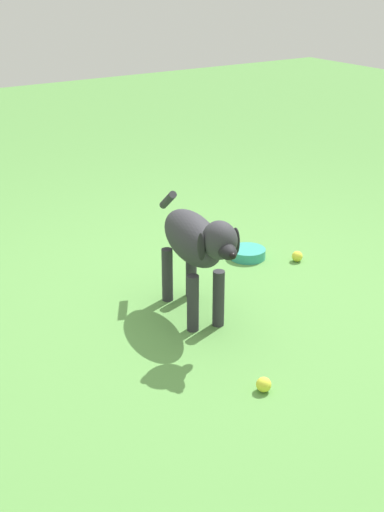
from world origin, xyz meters
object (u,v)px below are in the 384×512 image
at_px(dog, 196,243).
at_px(water_bowl, 248,253).
at_px(tennis_ball_1, 264,385).
at_px(tennis_ball_0, 297,256).

height_order(dog, water_bowl, dog).
relative_size(tennis_ball_1, water_bowl, 0.30).
bearing_deg(tennis_ball_1, dog, -100.55).
relative_size(tennis_ball_0, water_bowl, 0.30).
height_order(tennis_ball_0, water_bowl, tennis_ball_0).
bearing_deg(tennis_ball_1, tennis_ball_0, -137.02).
bearing_deg(tennis_ball_1, water_bowl, -124.87).
bearing_deg(dog, water_bowl, 134.76).
distance_m(dog, tennis_ball_1, 0.82).
xyz_separation_m(dog, water_bowl, (-0.69, -0.46, -0.38)).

